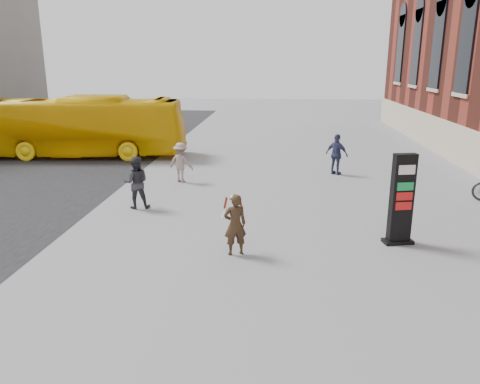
# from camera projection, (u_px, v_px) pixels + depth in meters

# --- Properties ---
(ground) EXTENTS (100.00, 100.00, 0.00)m
(ground) POSITION_uv_depth(u_px,v_px,m) (237.00, 252.00, 11.90)
(ground) COLOR #9E9EA3
(info_pylon) EXTENTS (0.84, 0.54, 2.43)m
(info_pylon) POSITION_uv_depth(u_px,v_px,m) (402.00, 200.00, 12.17)
(info_pylon) COLOR black
(info_pylon) RESTS_ON ground
(woman) EXTENTS (0.72, 0.68, 1.57)m
(woman) POSITION_uv_depth(u_px,v_px,m) (235.00, 224.00, 11.57)
(woman) COLOR black
(woman) RESTS_ON ground
(bus) EXTENTS (11.03, 3.33, 3.03)m
(bus) POSITION_uv_depth(u_px,v_px,m) (75.00, 127.00, 23.45)
(bus) COLOR #EBB908
(bus) RESTS_ON road
(pedestrian_a) EXTENTS (0.96, 0.82, 1.73)m
(pedestrian_a) POSITION_uv_depth(u_px,v_px,m) (136.00, 182.00, 15.26)
(pedestrian_a) COLOR #2E2D33
(pedestrian_a) RESTS_ON ground
(pedestrian_b) EXTENTS (1.15, 0.85, 1.58)m
(pedestrian_b) POSITION_uv_depth(u_px,v_px,m) (181.00, 162.00, 18.63)
(pedestrian_b) COLOR gray
(pedestrian_b) RESTS_ON ground
(pedestrian_c) EXTENTS (1.07, 0.93, 1.73)m
(pedestrian_c) POSITION_uv_depth(u_px,v_px,m) (337.00, 154.00, 19.82)
(pedestrian_c) COLOR navy
(pedestrian_c) RESTS_ON ground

